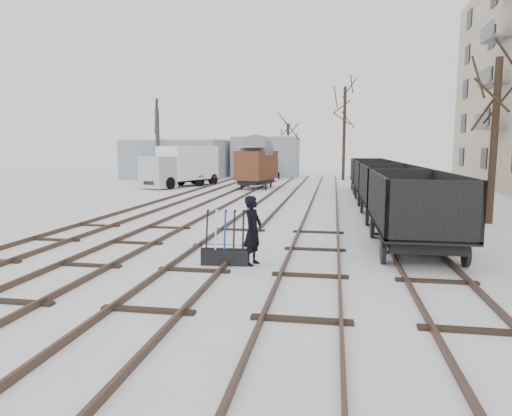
{
  "coord_description": "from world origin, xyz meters",
  "views": [
    {
      "loc": [
        3.53,
        -11.1,
        3.18
      ],
      "look_at": [
        0.99,
        3.73,
        1.2
      ],
      "focal_mm": 32.0,
      "sensor_mm": 36.0,
      "label": 1
    }
  ],
  "objects_px": {
    "ground_frame": "(225,254)",
    "crane": "(159,160)",
    "box_van_wagon": "(257,164)",
    "lorry": "(181,166)",
    "freight_wagon_a": "(413,221)",
    "panel_van": "(267,170)",
    "worker": "(253,231)"
  },
  "relations": [
    {
      "from": "box_van_wagon",
      "to": "crane",
      "type": "distance_m",
      "value": 12.38
    },
    {
      "from": "worker",
      "to": "box_van_wagon",
      "type": "distance_m",
      "value": 24.01
    },
    {
      "from": "worker",
      "to": "ground_frame",
      "type": "bearing_deg",
      "value": 113.62
    },
    {
      "from": "box_van_wagon",
      "to": "lorry",
      "type": "bearing_deg",
      "value": -171.75
    },
    {
      "from": "freight_wagon_a",
      "to": "panel_van",
      "type": "relative_size",
      "value": 1.19
    },
    {
      "from": "freight_wagon_a",
      "to": "panel_van",
      "type": "bearing_deg",
      "value": 106.73
    },
    {
      "from": "lorry",
      "to": "freight_wagon_a",
      "type": "bearing_deg",
      "value": -30.78
    },
    {
      "from": "box_van_wagon",
      "to": "freight_wagon_a",
      "type": "bearing_deg",
      "value": -55.22
    },
    {
      "from": "freight_wagon_a",
      "to": "lorry",
      "type": "bearing_deg",
      "value": 124.66
    },
    {
      "from": "ground_frame",
      "to": "box_van_wagon",
      "type": "height_order",
      "value": "box_van_wagon"
    },
    {
      "from": "ground_frame",
      "to": "lorry",
      "type": "relative_size",
      "value": 0.19
    },
    {
      "from": "freight_wagon_a",
      "to": "lorry",
      "type": "distance_m",
      "value": 26.24
    },
    {
      "from": "panel_van",
      "to": "lorry",
      "type": "bearing_deg",
      "value": -134.43
    },
    {
      "from": "freight_wagon_a",
      "to": "panel_van",
      "type": "distance_m",
      "value": 31.43
    },
    {
      "from": "panel_van",
      "to": "ground_frame",
      "type": "bearing_deg",
      "value": -93.49
    },
    {
      "from": "worker",
      "to": "panel_van",
      "type": "distance_m",
      "value": 33.0
    },
    {
      "from": "lorry",
      "to": "ground_frame",
      "type": "bearing_deg",
      "value": -43.97
    },
    {
      "from": "worker",
      "to": "crane",
      "type": "bearing_deg",
      "value": 41.93
    },
    {
      "from": "box_van_wagon",
      "to": "lorry",
      "type": "xyz_separation_m",
      "value": [
        -6.4,
        0.51,
        -0.19
      ]
    },
    {
      "from": "box_van_wagon",
      "to": "crane",
      "type": "xyz_separation_m",
      "value": [
        -10.65,
        6.3,
        0.15
      ]
    },
    {
      "from": "worker",
      "to": "freight_wagon_a",
      "type": "height_order",
      "value": "freight_wagon_a"
    },
    {
      "from": "box_van_wagon",
      "to": "lorry",
      "type": "relative_size",
      "value": 0.61
    },
    {
      "from": "freight_wagon_a",
      "to": "box_van_wagon",
      "type": "relative_size",
      "value": 1.26
    },
    {
      "from": "ground_frame",
      "to": "crane",
      "type": "distance_m",
      "value": 33.13
    },
    {
      "from": "crane",
      "to": "ground_frame",
      "type": "bearing_deg",
      "value": -89.93
    },
    {
      "from": "worker",
      "to": "box_van_wagon",
      "type": "relative_size",
      "value": 0.41
    },
    {
      "from": "freight_wagon_a",
      "to": "lorry",
      "type": "xyz_separation_m",
      "value": [
        -14.91,
        21.57,
        0.8
      ]
    },
    {
      "from": "panel_van",
      "to": "freight_wagon_a",
      "type": "bearing_deg",
      "value": -83.17
    },
    {
      "from": "lorry",
      "to": "crane",
      "type": "xyz_separation_m",
      "value": [
        -4.25,
        5.8,
        0.34
      ]
    },
    {
      "from": "ground_frame",
      "to": "box_van_wagon",
      "type": "relative_size",
      "value": 0.32
    },
    {
      "from": "ground_frame",
      "to": "lorry",
      "type": "bearing_deg",
      "value": 107.4
    },
    {
      "from": "worker",
      "to": "crane",
      "type": "relative_size",
      "value": 0.24
    }
  ]
}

